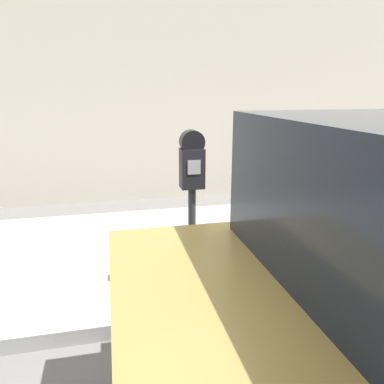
{
  "coord_description": "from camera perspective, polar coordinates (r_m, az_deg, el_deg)",
  "views": [
    {
      "loc": [
        -1.07,
        -1.77,
        1.88
      ],
      "look_at": [
        -0.4,
        1.14,
        1.06
      ],
      "focal_mm": 35.0,
      "sensor_mm": 36.0,
      "label": 1
    }
  ],
  "objects": [
    {
      "name": "building_facade",
      "position": [
        6.77,
        -4.0,
        26.75
      ],
      "size": [
        24.0,
        0.3,
        6.45
      ],
      "color": "beige",
      "rests_on": "ground_plane"
    },
    {
      "name": "parking_meter",
      "position": [
        3.07,
        0.0,
        1.86
      ],
      "size": [
        0.19,
        0.15,
        1.44
      ],
      "color": "#2D2D30",
      "rests_on": "sidewalk"
    },
    {
      "name": "sidewalk",
      "position": [
        4.49,
        1.98,
        -8.5
      ],
      "size": [
        24.0,
        2.8,
        0.13
      ],
      "color": "#9E9B96",
      "rests_on": "ground_plane"
    }
  ]
}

